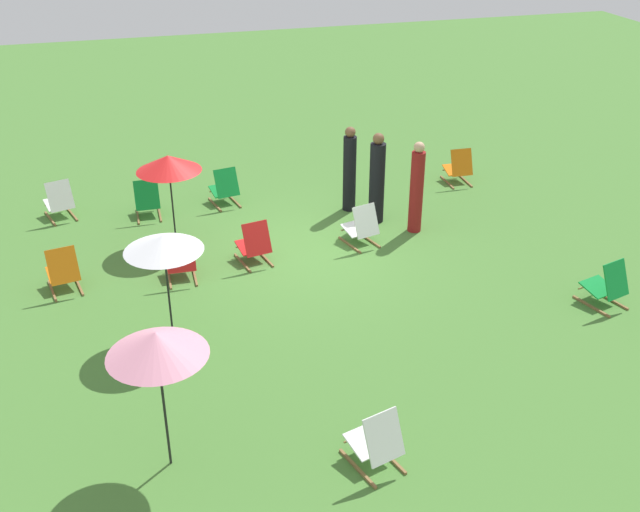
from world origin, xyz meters
TOP-DOWN VIEW (x-y plane):
  - ground_plane at (0.00, 0.00)m, footprint 40.00×40.00m
  - deckchair_0 at (-4.26, 3.23)m, footprint 0.66×0.86m
  - deckchair_1 at (-1.14, 0.05)m, footprint 0.66×0.86m
  - deckchair_2 at (4.35, -2.75)m, footprint 0.67×0.86m
  - deckchair_3 at (0.95, 0.21)m, footprint 0.61×0.84m
  - deckchair_4 at (2.29, 0.46)m, footprint 0.50×0.77m
  - deckchair_5 at (1.02, -2.51)m, footprint 0.61×0.84m
  - deckchair_6 at (4.24, 0.31)m, footprint 0.61×0.84m
  - deckchair_7 at (-4.20, -2.25)m, footprint 0.50×0.77m
  - deckchair_8 at (2.64, -2.31)m, footprint 0.49×0.77m
  - deckchair_9 at (0.59, 5.71)m, footprint 0.67×0.86m
  - umbrella_0 at (2.64, 2.20)m, footprint 1.17×1.17m
  - umbrella_1 at (2.97, 4.98)m, footprint 1.16×1.16m
  - umbrella_2 at (2.23, -1.04)m, footprint 1.20×1.20m
  - person_0 at (-1.76, -0.87)m, footprint 0.35×0.35m
  - person_1 at (-1.42, -1.56)m, footprint 0.37×0.37m
  - person_2 at (-2.34, -0.24)m, footprint 0.35×0.35m

SIDE VIEW (x-z plane):
  - ground_plane at x=0.00m, z-range 0.00..0.00m
  - deckchair_0 at x=-4.26m, z-range -0.05..0.79m
  - deckchair_1 at x=-1.14m, z-range -0.05..0.79m
  - deckchair_2 at x=4.35m, z-range -0.05..0.79m
  - deckchair_3 at x=0.95m, z-range -0.05..0.79m
  - deckchair_4 at x=2.29m, z-range -0.05..0.79m
  - deckchair_5 at x=1.02m, z-range -0.05..0.79m
  - deckchair_6 at x=4.24m, z-range -0.05..0.79m
  - deckchair_7 at x=-4.20m, z-range -0.05..0.79m
  - deckchair_8 at x=2.64m, z-range -0.05..0.79m
  - deckchair_9 at x=0.59m, z-range -0.05..0.79m
  - person_1 at x=-1.42m, z-range -0.03..1.75m
  - person_0 at x=-1.76m, z-range -0.04..1.81m
  - person_2 at x=-2.34m, z-range -0.03..1.80m
  - umbrella_2 at x=2.23m, z-range 0.72..2.47m
  - umbrella_0 at x=2.64m, z-range 0.74..2.46m
  - umbrella_1 at x=2.97m, z-range 0.80..2.70m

